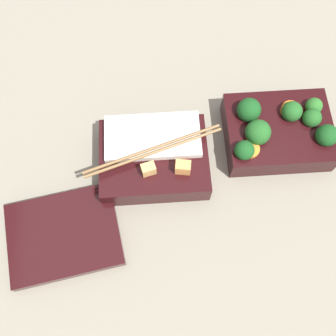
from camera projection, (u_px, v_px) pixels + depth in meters
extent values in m
plane|color=gray|center=(220.00, 156.00, 0.68)|extent=(3.00, 3.00, 0.00)
cube|color=black|center=(277.00, 132.00, 0.67)|extent=(0.17, 0.14, 0.05)
sphere|color=#236023|center=(292.00, 111.00, 0.65)|extent=(0.03, 0.03, 0.03)
sphere|color=#236023|center=(258.00, 132.00, 0.63)|extent=(0.04, 0.04, 0.04)
sphere|color=#19511E|center=(249.00, 110.00, 0.64)|extent=(0.04, 0.04, 0.04)
sphere|color=#19511E|center=(244.00, 150.00, 0.62)|extent=(0.03, 0.03, 0.03)
sphere|color=#236023|center=(312.00, 118.00, 0.64)|extent=(0.03, 0.03, 0.03)
sphere|color=#2D7028|center=(314.00, 106.00, 0.65)|extent=(0.03, 0.03, 0.03)
sphere|color=#19511E|center=(327.00, 136.00, 0.63)|extent=(0.04, 0.04, 0.04)
cylinder|color=orange|center=(250.00, 149.00, 0.63)|extent=(0.04, 0.04, 0.01)
cylinder|color=orange|center=(291.00, 110.00, 0.65)|extent=(0.03, 0.03, 0.01)
cube|color=black|center=(154.00, 160.00, 0.65)|extent=(0.17, 0.14, 0.05)
cube|color=white|center=(153.00, 137.00, 0.63)|extent=(0.15, 0.08, 0.01)
cube|color=#F4A356|center=(183.00, 167.00, 0.61)|extent=(0.03, 0.02, 0.02)
cube|color=#EAB266|center=(148.00, 169.00, 0.61)|extent=(0.02, 0.02, 0.02)
cylinder|color=olive|center=(152.00, 149.00, 0.61)|extent=(0.22, 0.07, 0.01)
cylinder|color=olive|center=(154.00, 152.00, 0.61)|extent=(0.22, 0.07, 0.01)
cube|color=black|center=(64.00, 235.00, 0.62)|extent=(0.19, 0.16, 0.02)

